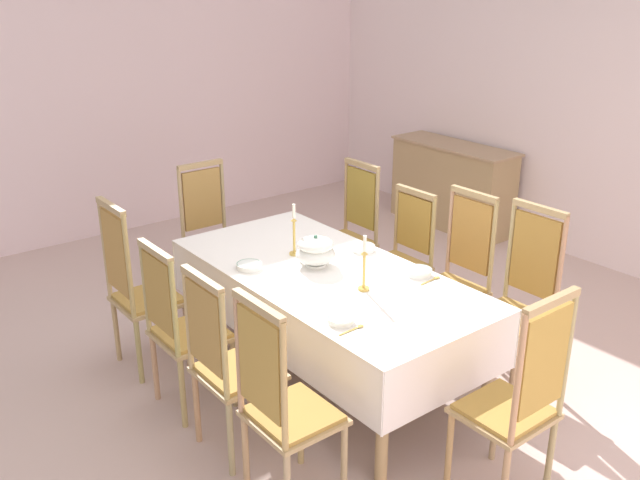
{
  "coord_description": "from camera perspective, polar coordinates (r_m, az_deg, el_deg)",
  "views": [
    {
      "loc": [
        3.26,
        -2.85,
        2.61
      ],
      "look_at": [
        0.01,
        -0.31,
        1.02
      ],
      "focal_mm": 39.06,
      "sensor_mm": 36.0,
      "label": 1
    }
  ],
  "objects": [
    {
      "name": "dining_table",
      "position": [
        4.59,
        0.57,
        -3.46
      ],
      "size": [
        2.25,
        1.07,
        0.78
      ],
      "color": "tan",
      "rests_on": "ground"
    },
    {
      "name": "candlestick_west",
      "position": [
        4.77,
        -2.14,
        0.46
      ],
      "size": [
        0.07,
        0.07,
        0.37
      ],
      "color": "gold",
      "rests_on": "tablecloth"
    },
    {
      "name": "chair_south_d",
      "position": [
        3.56,
        -3.13,
        -13.16
      ],
      "size": [
        0.44,
        0.42,
        1.2
      ],
      "color": "tan",
      "rests_on": "ground"
    },
    {
      "name": "ground",
      "position": [
        5.07,
        2.78,
        -10.18
      ],
      "size": [
        7.25,
        6.01,
        0.04
      ],
      "primitive_type": "cube",
      "color": "#C5A99F"
    },
    {
      "name": "chair_north_d",
      "position": [
        4.74,
        16.0,
        -4.6
      ],
      "size": [
        0.44,
        0.42,
        1.23
      ],
      "rotation": [
        0.0,
        0.0,
        3.14
      ],
      "color": "tan",
      "rests_on": "ground"
    },
    {
      "name": "soup_tureen",
      "position": [
        4.6,
        -0.36,
        -0.89
      ],
      "size": [
        0.27,
        0.27,
        0.22
      ],
      "color": "white",
      "rests_on": "tablecloth"
    },
    {
      "name": "chair_south_a",
      "position": [
        4.88,
        -14.78,
        -3.69
      ],
      "size": [
        0.44,
        0.42,
        1.23
      ],
      "color": "#A68854",
      "rests_on": "ground"
    },
    {
      "name": "chair_north_a",
      "position": [
        5.81,
        2.43,
        0.8
      ],
      "size": [
        0.44,
        0.42,
        1.16
      ],
      "rotation": [
        0.0,
        0.0,
        3.14
      ],
      "color": "tan",
      "rests_on": "ground"
    },
    {
      "name": "bowl_far_right",
      "position": [
        4.61,
        -5.84,
        -2.08
      ],
      "size": [
        0.17,
        0.17,
        0.04
      ],
      "color": "white",
      "rests_on": "tablecloth"
    },
    {
      "name": "chair_south_c",
      "position": [
        3.95,
        -7.58,
        -9.85
      ],
      "size": [
        0.44,
        0.42,
        1.14
      ],
      "color": "#A87F5B",
      "rests_on": "ground"
    },
    {
      "name": "bowl_near_left",
      "position": [
        3.9,
        1.73,
        -6.53
      ],
      "size": [
        0.15,
        0.15,
        0.03
      ],
      "color": "white",
      "rests_on": "tablecloth"
    },
    {
      "name": "back_wall",
      "position": [
        6.79,
        23.49,
        12.53
      ],
      "size": [
        7.25,
        0.08,
        3.59
      ],
      "primitive_type": "cube",
      "color": "silver",
      "rests_on": "ground"
    },
    {
      "name": "spoon_primary",
      "position": [
        3.85,
        3.05,
        -7.17
      ],
      "size": [
        0.03,
        0.18,
        0.01
      ],
      "rotation": [
        0.0,
        0.0,
        0.03
      ],
      "color": "gold",
      "rests_on": "tablecloth"
    },
    {
      "name": "spoon_secondary",
      "position": [
        4.49,
        9.36,
        -3.14
      ],
      "size": [
        0.03,
        0.18,
        0.01
      ],
      "rotation": [
        0.0,
        0.0,
        0.07
      ],
      "color": "gold",
      "rests_on": "tablecloth"
    },
    {
      "name": "chair_north_b",
      "position": [
        5.39,
        6.66,
        -1.29
      ],
      "size": [
        0.44,
        0.42,
        1.08
      ],
      "rotation": [
        0.0,
        0.0,
        3.14
      ],
      "color": "tan",
      "rests_on": "ground"
    },
    {
      "name": "bowl_near_right",
      "position": [
        4.54,
        8.1,
        -2.56
      ],
      "size": [
        0.17,
        0.17,
        0.04
      ],
      "color": "white",
      "rests_on": "tablecloth"
    },
    {
      "name": "bowl_far_left",
      "position": [
        4.89,
        3.51,
        -0.61
      ],
      "size": [
        0.17,
        0.17,
        0.04
      ],
      "color": "white",
      "rests_on": "tablecloth"
    },
    {
      "name": "chair_north_c",
      "position": [
        5.04,
        11.15,
        -2.74
      ],
      "size": [
        0.44,
        0.42,
        1.2
      ],
      "rotation": [
        0.0,
        0.0,
        3.14
      ],
      "color": "#A08452",
      "rests_on": "ground"
    },
    {
      "name": "candlestick_east",
      "position": [
        4.25,
        3.63,
        -2.33
      ],
      "size": [
        0.07,
        0.07,
        0.36
      ],
      "color": "gold",
      "rests_on": "tablecloth"
    },
    {
      "name": "left_wall",
      "position": [
        7.53,
        -16.0,
        14.12
      ],
      "size": [
        0.08,
        6.01,
        3.59
      ],
      "primitive_type": "cube",
      "color": "silver",
      "rests_on": "ground"
    },
    {
      "name": "chair_head_west",
      "position": [
        5.82,
        -8.89,
        0.6
      ],
      "size": [
        0.42,
        0.44,
        1.17
      ],
      "rotation": [
        0.0,
        0.0,
        -1.57
      ],
      "color": "#9E8B5D",
      "rests_on": "ground"
    },
    {
      "name": "chair_head_east",
      "position": [
        3.71,
        15.89,
        -12.38
      ],
      "size": [
        0.42,
        0.44,
        1.22
      ],
      "rotation": [
        0.0,
        0.0,
        1.57
      ],
      "color": "#AB8451",
      "rests_on": "ground"
    },
    {
      "name": "chair_south_b",
      "position": [
        4.39,
        -11.32,
        -6.85
      ],
      "size": [
        0.44,
        0.42,
        1.13
      ],
      "color": "tan",
      "rests_on": "ground"
    },
    {
      "name": "tablecloth",
      "position": [
        4.6,
        0.57,
        -3.72
      ],
      "size": [
        2.27,
        1.09,
        0.39
      ],
      "color": "white",
      "rests_on": "dining_table"
    },
    {
      "name": "sideboard",
      "position": [
        7.68,
        10.76,
        4.42
      ],
      "size": [
        1.44,
        0.48,
        0.9
      ],
      "rotation": [
        0.0,
        0.0,
        3.14
      ],
      "color": "tan",
      "rests_on": "ground"
    }
  ]
}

